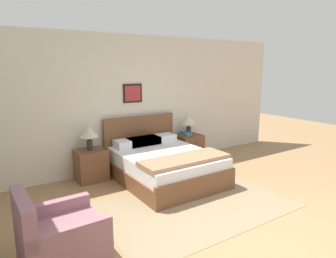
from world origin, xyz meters
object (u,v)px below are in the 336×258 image
object	(u,v)px
nightstand_near_window	(91,165)
table_lamp_by_door	(189,120)
nightstand_by_door	(189,147)
table_lamp_near_window	(89,132)
armchair	(59,240)
bed	(164,164)

from	to	relation	value
nightstand_near_window	table_lamp_by_door	xyz separation A→B (m)	(2.18, 0.03, 0.60)
nightstand_near_window	nightstand_by_door	xyz separation A→B (m)	(2.18, 0.00, 0.00)
table_lamp_by_door	table_lamp_near_window	bearing A→B (deg)	180.00
armchair	table_lamp_near_window	size ratio (longest dim) A/B	1.85
armchair	nightstand_near_window	distance (m)	2.37
table_lamp_by_door	nightstand_by_door	bearing A→B (deg)	-95.21
table_lamp_near_window	table_lamp_by_door	bearing A→B (deg)	0.00
bed	nightstand_near_window	xyz separation A→B (m)	(-1.09, 0.70, -0.02)
bed	table_lamp_by_door	distance (m)	1.43
table_lamp_near_window	nightstand_near_window	bearing A→B (deg)	-94.43
armchair	nightstand_near_window	size ratio (longest dim) A/B	1.49
bed	nightstand_by_door	world-z (taller)	bed
bed	table_lamp_by_door	size ratio (longest dim) A/B	4.28
bed	armchair	size ratio (longest dim) A/B	2.31
bed	nightstand_near_window	distance (m)	1.29
nightstand_near_window	table_lamp_near_window	distance (m)	0.60
bed	nightstand_by_door	bearing A→B (deg)	32.48
bed	table_lamp_near_window	distance (m)	1.43
nightstand_by_door	table_lamp_near_window	bearing A→B (deg)	179.34
armchair	table_lamp_by_door	xyz separation A→B (m)	(3.25, 2.14, 0.59)
armchair	table_lamp_near_window	bearing A→B (deg)	152.03
table_lamp_near_window	nightstand_by_door	bearing A→B (deg)	-0.66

